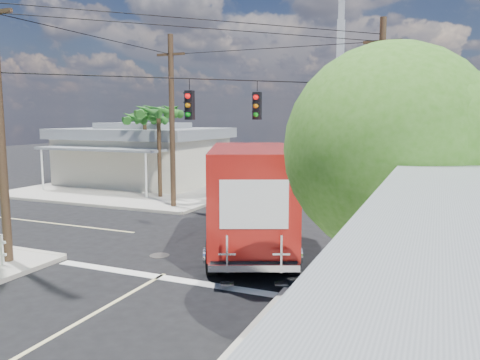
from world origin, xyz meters
The scene contains 12 objects.
ground centered at (0.00, 0.00, 0.00)m, with size 120.00×120.00×0.00m, color black.
sidewalk_nw centered at (-10.88, 10.88, 0.07)m, with size 14.12×14.12×0.14m.
road_markings centered at (0.00, -1.47, 0.01)m, with size 32.00×32.00×0.01m.
building_nw centered at (-12.00, 12.46, 2.22)m, with size 10.80×10.20×4.30m.
radio_tower centered at (0.50, 20.00, 5.64)m, with size 0.80×0.80×17.00m.
tree_ne_front centered at (7.21, 6.76, 4.77)m, with size 4.21×4.14×6.66m.
tree_se centered at (7.01, -7.24, 4.04)m, with size 3.67×3.54×5.62m.
palm_nw_front centered at (-7.50, 7.50, 5.04)m, with size 3.01×3.08×5.59m.
palm_nw_back centered at (-9.50, 9.00, 4.67)m, with size 3.01×3.08×5.19m.
utility_poles centered at (-1.58, 1.60, 4.67)m, with size 12.00×10.68×9.00m.
vending_boxes centered at (6.50, 6.20, 0.69)m, with size 1.90×0.50×1.10m.
delivery_truck centered at (1.36, -0.22, 1.92)m, with size 5.78×9.04×3.79m.
Camera 1 is at (7.61, -15.91, 4.80)m, focal length 35.00 mm.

